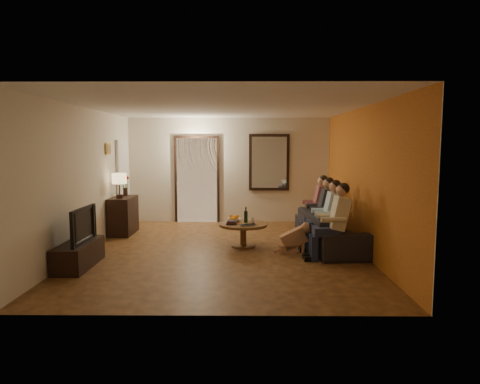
{
  "coord_description": "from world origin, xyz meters",
  "views": [
    {
      "loc": [
        0.37,
        -7.66,
        1.92
      ],
      "look_at": [
        0.3,
        0.3,
        1.05
      ],
      "focal_mm": 32.0,
      "sensor_mm": 36.0,
      "label": 1
    }
  ],
  "objects_px": {
    "coffee_table": "(243,235)",
    "laptop": "(249,225)",
    "table_lamp": "(119,186)",
    "tv": "(77,225)",
    "wine_bottle": "(246,214)",
    "bowl": "(234,220)",
    "tv_stand": "(79,255)",
    "dog": "(294,237)",
    "person_b": "(328,219)",
    "person_a": "(336,225)",
    "person_d": "(317,209)",
    "person_c": "(322,213)",
    "sofa": "(330,230)",
    "dresser": "(123,215)"
  },
  "relations": [
    {
      "from": "dog",
      "to": "wine_bottle",
      "type": "relative_size",
      "value": 1.81
    },
    {
      "from": "person_d",
      "to": "bowl",
      "type": "bearing_deg",
      "value": -159.35
    },
    {
      "from": "dresser",
      "to": "dog",
      "type": "height_order",
      "value": "dresser"
    },
    {
      "from": "person_b",
      "to": "person_d",
      "type": "height_order",
      "value": "same"
    },
    {
      "from": "table_lamp",
      "to": "laptop",
      "type": "relative_size",
      "value": 1.64
    },
    {
      "from": "person_b",
      "to": "wine_bottle",
      "type": "height_order",
      "value": "person_b"
    },
    {
      "from": "dog",
      "to": "sofa",
      "type": "bearing_deg",
      "value": 23.53
    },
    {
      "from": "coffee_table",
      "to": "laptop",
      "type": "bearing_deg",
      "value": -70.35
    },
    {
      "from": "tv",
      "to": "person_b",
      "type": "xyz_separation_m",
      "value": [
        4.16,
        1.04,
        -0.07
      ]
    },
    {
      "from": "dresser",
      "to": "person_a",
      "type": "distance_m",
      "value": 4.66
    },
    {
      "from": "dog",
      "to": "laptop",
      "type": "relative_size",
      "value": 1.7
    },
    {
      "from": "person_b",
      "to": "bowl",
      "type": "relative_size",
      "value": 4.63
    },
    {
      "from": "person_d",
      "to": "wine_bottle",
      "type": "xyz_separation_m",
      "value": [
        -1.5,
        -0.77,
        0.01
      ]
    },
    {
      "from": "person_b",
      "to": "laptop",
      "type": "bearing_deg",
      "value": 178.03
    },
    {
      "from": "person_c",
      "to": "person_b",
      "type": "bearing_deg",
      "value": -90.0
    },
    {
      "from": "tv_stand",
      "to": "bowl",
      "type": "xyz_separation_m",
      "value": [
        2.43,
        1.59,
        0.29
      ]
    },
    {
      "from": "dog",
      "to": "bowl",
      "type": "height_order",
      "value": "dog"
    },
    {
      "from": "laptop",
      "to": "tv_stand",
      "type": "bearing_deg",
      "value": 176.48
    },
    {
      "from": "person_b",
      "to": "person_a",
      "type": "bearing_deg",
      "value": -90.0
    },
    {
      "from": "dresser",
      "to": "dog",
      "type": "distance_m",
      "value": 3.87
    },
    {
      "from": "person_b",
      "to": "wine_bottle",
      "type": "bearing_deg",
      "value": 163.97
    },
    {
      "from": "person_b",
      "to": "person_d",
      "type": "relative_size",
      "value": 1.0
    },
    {
      "from": "tv_stand",
      "to": "sofa",
      "type": "distance_m",
      "value": 4.46
    },
    {
      "from": "table_lamp",
      "to": "tv",
      "type": "relative_size",
      "value": 0.55
    },
    {
      "from": "person_c",
      "to": "tv",
      "type": "bearing_deg",
      "value": -158.47
    },
    {
      "from": "person_b",
      "to": "coffee_table",
      "type": "relative_size",
      "value": 1.31
    },
    {
      "from": "dog",
      "to": "bowl",
      "type": "distance_m",
      "value": 1.29
    },
    {
      "from": "tv_stand",
      "to": "person_c",
      "type": "relative_size",
      "value": 0.98
    },
    {
      "from": "sofa",
      "to": "person_d",
      "type": "distance_m",
      "value": 0.94
    },
    {
      "from": "sofa",
      "to": "person_b",
      "type": "xyz_separation_m",
      "value": [
        -0.1,
        -0.3,
        0.27
      ]
    },
    {
      "from": "person_a",
      "to": "person_d",
      "type": "distance_m",
      "value": 1.8
    },
    {
      "from": "tv",
      "to": "person_c",
      "type": "relative_size",
      "value": 0.81
    },
    {
      "from": "dog",
      "to": "person_b",
      "type": "bearing_deg",
      "value": 4.39
    },
    {
      "from": "person_a",
      "to": "dog",
      "type": "relative_size",
      "value": 2.14
    },
    {
      "from": "tv",
      "to": "coffee_table",
      "type": "xyz_separation_m",
      "value": [
        2.61,
        1.37,
        -0.45
      ]
    },
    {
      "from": "dresser",
      "to": "laptop",
      "type": "distance_m",
      "value": 3.08
    },
    {
      "from": "wine_bottle",
      "to": "coffee_table",
      "type": "bearing_deg",
      "value": -116.57
    },
    {
      "from": "dresser",
      "to": "table_lamp",
      "type": "distance_m",
      "value": 0.71
    },
    {
      "from": "tv",
      "to": "laptop",
      "type": "distance_m",
      "value": 2.93
    },
    {
      "from": "dresser",
      "to": "wine_bottle",
      "type": "distance_m",
      "value": 2.88
    },
    {
      "from": "sofa",
      "to": "coffee_table",
      "type": "relative_size",
      "value": 2.49
    },
    {
      "from": "coffee_table",
      "to": "laptop",
      "type": "distance_m",
      "value": 0.38
    },
    {
      "from": "bowl",
      "to": "tv_stand",
      "type": "bearing_deg",
      "value": -146.83
    },
    {
      "from": "person_a",
      "to": "person_d",
      "type": "xyz_separation_m",
      "value": [
        0.0,
        1.8,
        0.0
      ]
    },
    {
      "from": "wine_bottle",
      "to": "bowl",
      "type": "bearing_deg",
      "value": 152.45
    },
    {
      "from": "dog",
      "to": "person_c",
      "type": "bearing_deg",
      "value": 42.45
    },
    {
      "from": "person_b",
      "to": "person_d",
      "type": "distance_m",
      "value": 1.2
    },
    {
      "from": "tv",
      "to": "tv_stand",
      "type": "bearing_deg",
      "value": 0.0
    },
    {
      "from": "coffee_table",
      "to": "tv_stand",
      "type": "bearing_deg",
      "value": -152.33
    },
    {
      "from": "table_lamp",
      "to": "coffee_table",
      "type": "relative_size",
      "value": 0.59
    }
  ]
}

